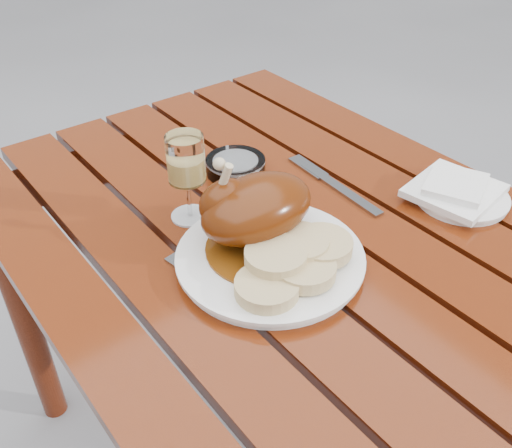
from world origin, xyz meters
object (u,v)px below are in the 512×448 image
(dinner_plate, at_px, (270,259))
(side_plate, at_px, (461,197))
(table, at_px, (294,388))
(ashtray, at_px, (236,166))
(wine_glass, at_px, (187,178))

(dinner_plate, xyz_separation_m, side_plate, (0.37, -0.07, -0.00))
(table, relative_size, dinner_plate, 4.22)
(ashtray, bearing_deg, side_plate, -51.32)
(wine_glass, height_order, ashtray, wine_glass)
(table, distance_m, dinner_plate, 0.39)
(dinner_plate, bearing_deg, side_plate, -11.22)
(wine_glass, bearing_deg, table, -56.41)
(wine_glass, xyz_separation_m, side_plate, (0.40, -0.25, -0.07))
(wine_glass, distance_m, side_plate, 0.48)
(wine_glass, height_order, side_plate, wine_glass)
(dinner_plate, height_order, ashtray, ashtray)
(table, distance_m, wine_glass, 0.49)
(dinner_plate, bearing_deg, ashtray, 64.73)
(dinner_plate, distance_m, wine_glass, 0.19)
(ashtray, bearing_deg, table, -98.83)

